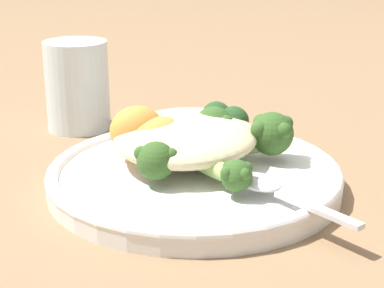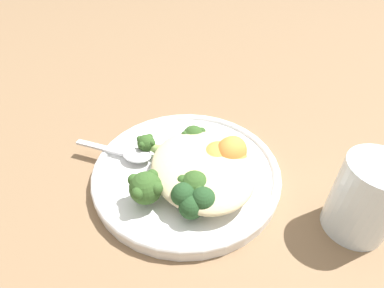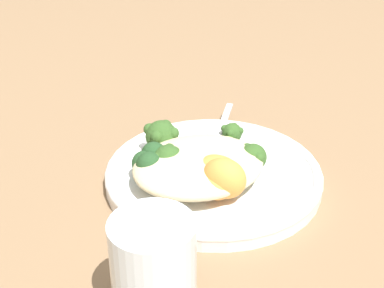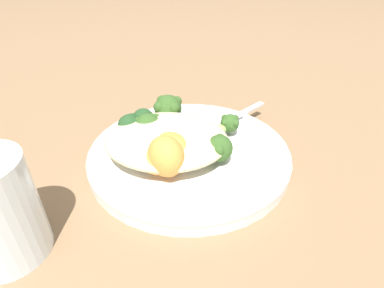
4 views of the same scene
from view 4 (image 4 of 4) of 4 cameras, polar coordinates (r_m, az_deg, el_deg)
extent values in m
plane|color=#846647|center=(0.41, -0.50, -2.98)|extent=(4.00, 4.00, 0.00)
cylinder|color=white|center=(0.40, -1.16, -2.36)|extent=(0.26, 0.26, 0.02)
torus|color=white|center=(0.39, -1.17, -1.41)|extent=(0.26, 0.26, 0.01)
ellipsoid|color=beige|center=(0.38, -4.91, 0.95)|extent=(0.16, 0.13, 0.03)
ellipsoid|color=#8EB25B|center=(0.37, 0.46, -1.11)|extent=(0.06, 0.03, 0.02)
sphere|color=#335623|center=(0.36, 5.21, -0.80)|extent=(0.03, 0.03, 0.03)
sphere|color=#335623|center=(0.37, 5.34, 1.05)|extent=(0.01, 0.01, 0.01)
sphere|color=#335623|center=(0.35, 5.17, -1.19)|extent=(0.01, 0.01, 0.01)
ellipsoid|color=#8EB25B|center=(0.40, 1.74, 1.42)|extent=(0.09, 0.08, 0.02)
sphere|color=#335623|center=(0.42, 7.21, 3.93)|extent=(0.03, 0.03, 0.03)
sphere|color=#335623|center=(0.43, 8.24, 4.88)|extent=(0.01, 0.01, 0.01)
sphere|color=#335623|center=(0.43, 6.29, 5.00)|extent=(0.01, 0.01, 0.01)
sphere|color=#335623|center=(0.41, 6.24, 4.07)|extent=(0.01, 0.01, 0.01)
sphere|color=#335623|center=(0.41, 8.24, 3.94)|extent=(0.01, 0.01, 0.01)
ellipsoid|color=#8EB25B|center=(0.39, -2.33, 0.44)|extent=(0.04, 0.07, 0.01)
sphere|color=#335623|center=(0.41, -0.12, 3.57)|extent=(0.03, 0.03, 0.03)
sphere|color=#335623|center=(0.42, 1.01, 4.56)|extent=(0.01, 0.01, 0.01)
sphere|color=#335623|center=(0.42, -1.00, 4.68)|extent=(0.01, 0.01, 0.01)
sphere|color=#335623|center=(0.41, -1.27, 3.70)|extent=(0.01, 0.01, 0.01)
sphere|color=#335623|center=(0.40, 0.79, 3.58)|extent=(0.01, 0.01, 0.01)
ellipsoid|color=#8EB25B|center=(0.41, -3.98, 2.24)|extent=(0.04, 0.09, 0.01)
sphere|color=#335623|center=(0.45, -4.58, 6.76)|extent=(0.04, 0.04, 0.04)
sphere|color=#335623|center=(0.45, -2.94, 8.13)|extent=(0.02, 0.02, 0.02)
sphere|color=#335623|center=(0.45, -5.75, 8.24)|extent=(0.02, 0.02, 0.02)
sphere|color=#335623|center=(0.44, -6.35, 7.00)|extent=(0.02, 0.02, 0.02)
sphere|color=#335623|center=(0.43, -3.42, 6.88)|extent=(0.02, 0.02, 0.02)
ellipsoid|color=#8EB25B|center=(0.39, -5.19, 0.28)|extent=(0.06, 0.05, 0.02)
sphere|color=#335623|center=(0.40, -8.36, 3.09)|extent=(0.04, 0.04, 0.04)
sphere|color=#335623|center=(0.41, -6.98, 4.77)|extent=(0.01, 0.01, 0.01)
sphere|color=#335623|center=(0.40, -10.52, 4.03)|extent=(0.01, 0.01, 0.01)
sphere|color=#335623|center=(0.38, -7.82, 2.94)|extent=(0.01, 0.01, 0.01)
ellipsoid|color=orange|center=(0.36, -3.93, -1.04)|extent=(0.07, 0.07, 0.04)
ellipsoid|color=orange|center=(0.35, -6.04, -2.58)|extent=(0.05, 0.06, 0.03)
ellipsoid|color=orange|center=(0.34, -4.97, -2.32)|extent=(0.06, 0.06, 0.05)
sphere|color=#234723|center=(0.41, -8.41, 3.05)|extent=(0.03, 0.03, 0.03)
sphere|color=#234723|center=(0.42, -9.24, 4.65)|extent=(0.03, 0.03, 0.03)
sphere|color=#234723|center=(0.42, -11.16, 3.70)|extent=(0.03, 0.03, 0.03)
sphere|color=#234723|center=(0.41, -11.83, 3.44)|extent=(0.03, 0.03, 0.03)
sphere|color=#234723|center=(0.40, -10.01, 2.26)|extent=(0.03, 0.03, 0.03)
cube|color=silver|center=(0.49, 10.49, 6.25)|extent=(0.06, 0.07, 0.00)
ellipsoid|color=silver|center=(0.44, 5.70, 4.12)|extent=(0.05, 0.05, 0.01)
camera|label=1|loc=(0.65, 59.60, 17.13)|focal=60.00mm
camera|label=2|loc=(0.54, -39.11, 35.41)|focal=28.00mm
camera|label=3|loc=(0.37, -116.95, 6.58)|focal=50.00mm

